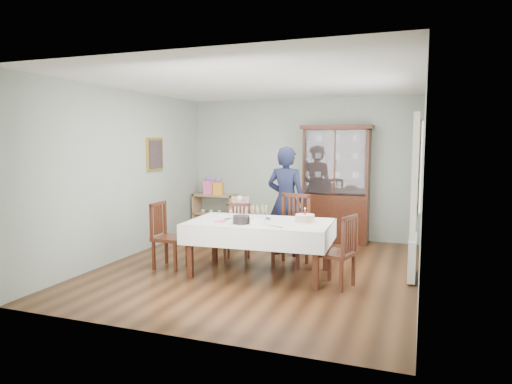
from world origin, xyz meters
The scene contains 25 objects.
floor centered at (0.00, 0.00, 0.00)m, with size 5.00×5.00×0.00m, color #593319.
room_shell centered at (0.00, 0.53, 1.70)m, with size 5.00×5.00×5.00m.
dining_table centered at (0.12, -0.24, 0.38)m, with size 2.06×1.25×0.76m.
china_cabinet centered at (0.75, 2.26, 1.12)m, with size 1.30×0.48×2.18m.
sideboard centered at (-1.75, 2.28, 0.40)m, with size 0.90×0.38×0.80m.
picture_frame centered at (-2.22, 0.80, 1.65)m, with size 0.04×0.48×0.58m, color gold.
window centered at (2.22, 0.30, 1.55)m, with size 0.04×1.02×1.22m, color white.
curtain_left centered at (2.16, -0.32, 1.45)m, with size 0.07×0.30×1.55m, color silver.
curtain_right centered at (2.16, 0.92, 1.45)m, with size 0.07×0.30×1.55m, color silver.
radiator centered at (2.16, 0.30, 0.30)m, with size 0.10×0.80×0.55m, color white.
chair_far_left centered at (-0.46, 0.33, 0.26)m, with size 0.48×0.48×0.89m.
chair_far_right centered at (0.41, 0.36, 0.32)m, with size 0.53×0.53×1.07m.
chair_end_left centered at (-1.25, -0.39, 0.29)m, with size 0.44×0.44×0.97m.
chair_end_right centered at (1.25, -0.45, 0.28)m, with size 0.53×0.53×0.95m.
woman centered at (0.16, 0.95, 0.90)m, with size 0.66×0.43×1.80m, color black.
high_chair centered at (-0.68, 0.99, 0.37)m, with size 0.50×0.50×0.95m.
champagne_tray centered at (0.07, -0.13, 0.83)m, with size 0.34×0.34×0.20m.
birthday_cake centered at (0.75, -0.14, 0.82)m, with size 0.31×0.31×0.21m.
plate_stack_dark centered at (-0.06, -0.50, 0.81)m, with size 0.23×0.23×0.11m, color black.
plate_stack_white centered at (0.18, -0.49, 0.81)m, with size 0.22×0.22×0.09m, color white.
napkin_stack centered at (-0.38, -0.49, 0.77)m, with size 0.13×0.13×0.02m, color #F85B9F.
cutlery centered at (-0.39, -0.25, 0.77)m, with size 0.10×0.14×0.01m, color silver, non-canonical shape.
cake_knife centered at (0.46, -0.57, 0.77)m, with size 0.26×0.02×0.01m, color silver.
gift_bag_pink centered at (-1.89, 2.26, 0.96)m, with size 0.22×0.16×0.37m.
gift_bag_orange centered at (-1.67, 2.26, 0.96)m, with size 0.22×0.17×0.35m.
Camera 1 is at (2.23, -6.20, 1.87)m, focal length 32.00 mm.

